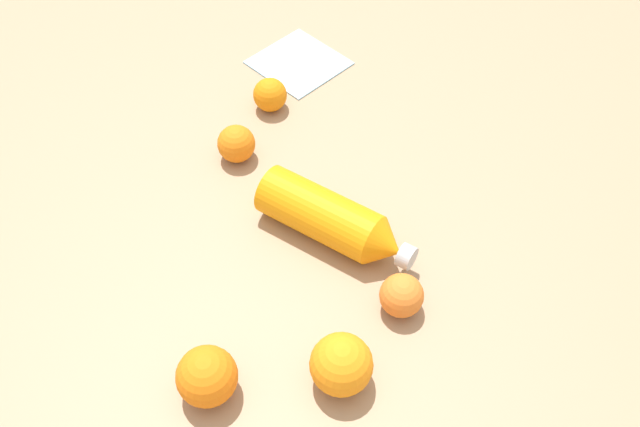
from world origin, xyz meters
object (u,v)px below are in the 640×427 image
(orange_3, at_px, (207,376))
(orange_0, at_px, (236,144))
(water_bottle, at_px, (333,220))
(orange_4, at_px, (341,365))
(orange_2, at_px, (270,95))
(orange_1, at_px, (402,295))
(folded_napkin, at_px, (299,62))

(orange_3, bearing_deg, orange_0, -43.03)
(orange_0, height_order, orange_3, orange_3)
(water_bottle, distance_m, orange_4, 0.24)
(water_bottle, distance_m, orange_2, 0.32)
(orange_3, bearing_deg, water_bottle, -75.06)
(water_bottle, relative_size, orange_0, 4.08)
(orange_1, relative_size, folded_napkin, 0.40)
(orange_2, height_order, orange_4, orange_4)
(orange_3, xyz_separation_m, folded_napkin, (0.44, -0.54, -0.04))
(orange_2, height_order, folded_napkin, orange_2)
(orange_1, distance_m, orange_2, 0.48)
(orange_0, distance_m, folded_napkin, 0.28)
(water_bottle, xyz_separation_m, orange_4, (-0.18, 0.16, 0.00))
(water_bottle, bearing_deg, orange_1, -21.13)
(folded_napkin, bearing_deg, orange_1, 153.14)
(orange_0, bearing_deg, orange_3, 136.97)
(orange_3, xyz_separation_m, orange_4, (-0.10, -0.14, 0.00))
(orange_2, bearing_deg, orange_3, 131.88)
(orange_0, height_order, orange_2, orange_0)
(water_bottle, bearing_deg, orange_4, -55.33)
(water_bottle, height_order, orange_4, orange_4)
(orange_4, bearing_deg, orange_0, -20.41)
(orange_3, height_order, folded_napkin, orange_3)
(orange_1, distance_m, folded_napkin, 0.58)
(orange_1, xyz_separation_m, orange_2, (0.46, -0.14, -0.00))
(orange_1, height_order, orange_4, orange_4)
(orange_1, bearing_deg, orange_4, 99.66)
(orange_3, bearing_deg, orange_1, -106.24)
(orange_0, relative_size, orange_4, 0.77)
(orange_0, height_order, orange_4, orange_4)
(orange_0, bearing_deg, orange_2, -64.39)
(orange_4, bearing_deg, orange_3, 52.72)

